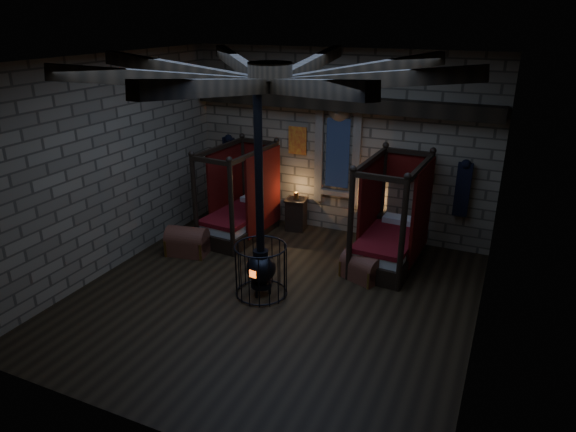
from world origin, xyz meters
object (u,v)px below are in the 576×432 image
at_px(trunk_left, 187,242).
at_px(stove, 261,265).
at_px(bed_right, 390,238).
at_px(trunk_right, 361,268).
at_px(bed_left, 241,214).

height_order(trunk_left, stove, stove).
relative_size(bed_right, trunk_right, 2.52).
height_order(bed_left, trunk_right, bed_left).
xyz_separation_m(bed_right, trunk_right, (-0.32, -0.96, -0.30)).
bearing_deg(trunk_left, bed_left, 56.66).
bearing_deg(bed_right, stove, -126.04).
relative_size(trunk_left, stove, 0.23).
distance_m(trunk_left, stove, 2.42).
bearing_deg(bed_left, trunk_right, -11.64).
bearing_deg(bed_right, trunk_left, -158.14).
xyz_separation_m(bed_left, stove, (1.67, -2.25, 0.09)).
distance_m(bed_left, bed_right, 3.51).
bearing_deg(stove, bed_right, 58.24).
bearing_deg(trunk_left, trunk_right, -4.23).
relative_size(bed_right, trunk_left, 2.33).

